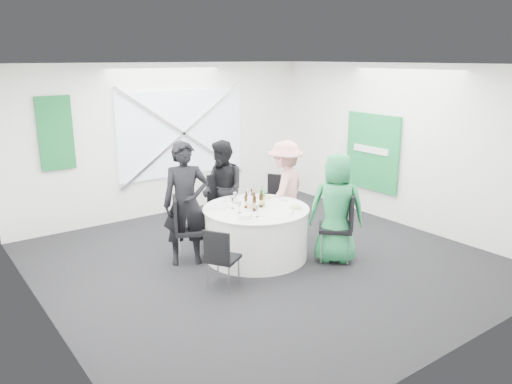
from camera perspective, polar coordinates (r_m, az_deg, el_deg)
floor at (r=7.41m, az=0.92°, el=-7.81°), size 6.00×6.00×0.00m
ceiling at (r=6.82m, az=1.03°, el=14.39°), size 6.00×6.00×0.00m
wall_back at (r=9.50m, az=-10.08°, el=5.91°), size 6.00×0.00×6.00m
wall_front at (r=5.02m, az=22.19°, el=-3.33°), size 6.00×0.00×6.00m
wall_left at (r=5.74m, az=-23.63°, el=-1.21°), size 0.00×6.00×6.00m
wall_right at (r=9.08m, az=16.30°, el=5.11°), size 0.00×6.00×6.00m
window_panel at (r=9.59m, az=-8.39°, el=6.67°), size 2.60×0.03×1.60m
window_brace_a at (r=9.55m, az=-8.27°, el=6.64°), size 2.63×0.05×1.84m
window_brace_b at (r=9.55m, az=-8.27°, el=6.64°), size 2.63×0.05×1.84m
green_banner at (r=8.73m, az=-21.92°, el=6.23°), size 0.55×0.04×1.20m
green_sign at (r=9.44m, az=13.11°, el=4.46°), size 0.05×1.20×1.40m
banquet_table at (r=7.42m, az=-0.00°, el=-4.62°), size 1.56×1.56×0.76m
chair_back at (r=8.27m, az=-3.82°, el=-0.92°), size 0.51×0.52×1.03m
chair_back_left at (r=7.23m, az=-8.21°, el=-3.67°), size 0.60×0.59×0.98m
chair_back_right at (r=8.41m, az=2.48°, el=-0.83°), size 0.62×0.62×0.98m
chair_front_right at (r=7.30m, az=9.80°, el=-3.33°), size 0.66×0.66×1.03m
chair_front_left at (r=6.37m, az=-4.09°, el=-7.19°), size 0.52×0.51×0.82m
person_man_back_left at (r=7.11m, az=-8.03°, el=-1.33°), size 0.77×0.65×1.78m
person_man_back at (r=8.16m, az=-3.82°, el=0.30°), size 0.49×0.81×1.61m
person_woman_pink at (r=8.19m, az=3.34°, el=0.34°), size 1.14×0.89×1.60m
person_woman_green at (r=7.23m, az=9.19°, el=-1.84°), size 0.92×0.91×1.60m
plate_back at (r=7.70m, az=-2.89°, el=-0.88°), size 0.25×0.25×0.01m
plate_back_left at (r=7.33m, az=-4.10°, el=-1.73°), size 0.28×0.28×0.01m
plate_back_right at (r=7.76m, az=1.11°, el=-0.66°), size 0.29×0.29×0.04m
plate_front_right at (r=7.27m, az=4.55°, el=-1.81°), size 0.25×0.25×0.04m
plate_front_left at (r=6.76m, az=-1.02°, el=-3.16°), size 0.29×0.29×0.01m
napkin at (r=6.78m, az=-1.22°, el=-2.79°), size 0.24×0.23×0.06m
beer_bottle_a at (r=7.27m, az=-1.12°, el=-1.11°), size 0.06×0.06×0.25m
beer_bottle_b at (r=7.37m, az=-0.53°, el=-0.85°), size 0.06×0.06×0.26m
beer_bottle_c at (r=7.30m, az=0.59°, el=-1.01°), size 0.06×0.06×0.26m
beer_bottle_d at (r=7.13m, az=-0.20°, el=-1.33°), size 0.06×0.06×0.28m
green_water_bottle at (r=7.37m, az=0.74°, el=-0.69°), size 0.08×0.08×0.30m
clear_water_bottle at (r=7.09m, az=-0.68°, el=-1.40°), size 0.08×0.08×0.29m
wine_glass_a at (r=7.03m, az=-1.91°, el=-1.44°), size 0.07×0.07×0.17m
wine_glass_b at (r=7.25m, az=-2.71°, el=-0.93°), size 0.07×0.07×0.17m
wine_glass_c at (r=6.85m, az=0.12°, el=-1.87°), size 0.07×0.07×0.17m
wine_glass_d at (r=7.49m, az=-2.38°, el=-0.39°), size 0.07×0.07×0.17m
wine_glass_e at (r=7.61m, az=-0.98°, el=-0.14°), size 0.07×0.07×0.17m
fork_a at (r=7.08m, az=4.20°, el=-2.39°), size 0.12×0.12×0.01m
knife_a at (r=7.40m, az=4.42°, el=-1.61°), size 0.12×0.12×0.01m
fork_b at (r=7.69m, az=3.12°, el=-0.93°), size 0.08×0.14×0.01m
knife_b at (r=7.85m, az=0.61°, el=-0.58°), size 0.08×0.14×0.01m
fork_c at (r=7.83m, az=-1.19°, el=-0.61°), size 0.15×0.02×0.01m
knife_c at (r=7.61m, az=-3.68°, el=-1.12°), size 0.15×0.03×0.01m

